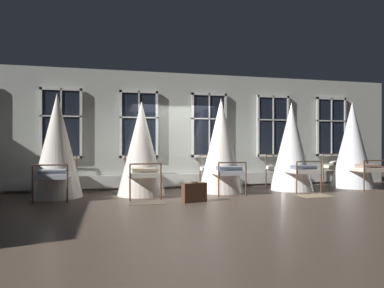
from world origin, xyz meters
The scene contains 11 objects.
ground centered at (0.00, 0.00, 0.00)m, with size 27.73×27.73×0.00m, color #4C3D33.
back_wall_with_windows centered at (0.00, 1.36, 1.74)m, with size 14.87×0.10×3.48m, color #B2B7AD.
window_bank centered at (0.00, 1.24, 1.08)m, with size 11.85×0.10×2.82m.
cot_second centered at (-3.18, 0.26, 1.27)m, with size 1.25×1.85×2.61m.
cot_third centered at (-1.10, 0.19, 1.19)m, with size 1.25×1.85×2.45m.
cot_fourth centered at (1.12, 0.24, 1.27)m, with size 1.25×1.84×2.62m.
cot_fifth centered at (3.26, 0.18, 1.24)m, with size 1.25×1.83×2.54m.
cot_sixth centered at (5.36, 0.23, 1.28)m, with size 1.25×1.85×2.63m.
rug_third centered at (-1.07, -1.07, 0.01)m, with size 0.80×0.56×0.01m, color brown.
rug_fifth centered at (3.22, -1.07, 0.01)m, with size 0.80×0.56×0.01m, color #8E7A5B.
suitcase_dark centered at (-0.01, -1.21, 0.22)m, with size 0.59×0.31×0.47m.
Camera 1 is at (-1.88, -8.76, 1.35)m, focal length 31.74 mm.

